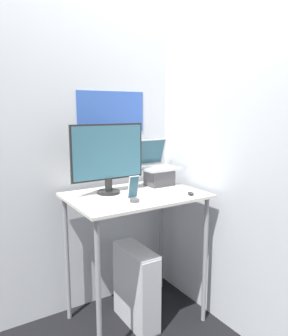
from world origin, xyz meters
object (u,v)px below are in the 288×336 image
Objects in this scene: keyboard at (166,197)px; mouse at (191,193)px; laptop at (158,172)px; monitor at (108,158)px; cell_phone at (134,193)px; computer_tower at (136,286)px.

keyboard is 0.19m from mouse.
keyboard is at bearing -116.22° from laptop.
laptop is at bearing 91.62° from mouse.
monitor reaches higher than keyboard.
monitor reaches higher than mouse.
cell_phone is (-0.42, 0.07, 0.05)m from mouse.
computer_tower is (-0.14, 0.17, -0.70)m from keyboard.
monitor is 2.10× the size of keyboard.
computer_tower is at bearing -47.55° from monitor.
cell_phone reaches higher than keyboard.
laptop reaches higher than cell_phone.
mouse is at bearing -9.08° from keyboard.
mouse is 0.42m from cell_phone.
mouse is 0.33× the size of cell_phone.
cell_phone is 0.76m from computer_tower.
cell_phone reaches higher than mouse.
laptop is at bearing 30.70° from computer_tower.
monitor reaches higher than laptop.
laptop is 0.87m from computer_tower.
computer_tower is (-0.31, -0.19, -0.79)m from laptop.
cell_phone is (-0.23, 0.04, 0.05)m from keyboard.
cell_phone is (0.05, -0.28, -0.20)m from monitor.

